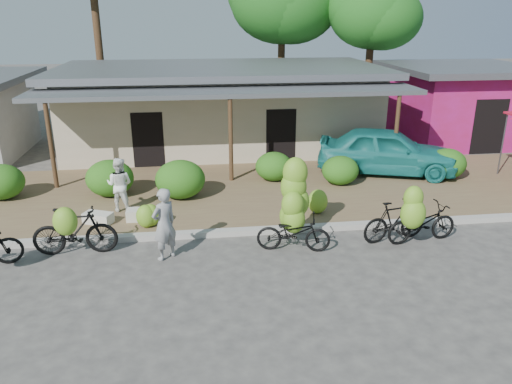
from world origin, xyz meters
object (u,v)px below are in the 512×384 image
tree_near_right (368,11)px  bystander (120,185)px  bike_right (399,218)px  sack_far (98,218)px  bike_left (74,230)px  bike_far_right (422,223)px  sack_near (143,214)px  bike_center (294,213)px  teal_van (387,151)px  vendor (164,224)px

tree_near_right → bystander: tree_near_right is taller
bike_right → sack_far: (-7.48, 1.97, -0.42)m
bike_left → bike_right: bike_right is taller
sack_far → bike_left: bearing=-98.6°
bike_far_right → bike_left: bearing=78.8°
bike_far_right → sack_near: bike_far_right is taller
tree_near_right → bystander: bearing=-134.5°
bike_right → bystander: (-6.97, 2.81, 0.21)m
bike_center → sack_near: bike_center is taller
bike_right → teal_van: size_ratio=0.39×
vendor → bystander: (-1.34, 2.89, 0.03)m
bike_left → vendor: bearing=-101.1°
bystander → bike_right: bearing=174.4°
bystander → bike_far_right: bearing=176.1°
tree_near_right → bystander: size_ratio=4.60×
sack_near → sack_far: (-1.16, -0.07, -0.01)m
tree_near_right → vendor: bearing=-124.1°
bike_right → teal_van: bearing=-30.7°
sack_near → bystander: (-0.65, 0.76, 0.61)m
vendor → sack_far: bearing=-86.9°
bike_far_right → sack_far: bike_far_right is taller
sack_far → bike_right: bearing=-14.8°
bike_right → vendor: bearing=78.2°
vendor → bike_far_right: bearing=141.9°
bike_center → bike_right: bike_center is taller
bike_far_right → sack_far: bearing=67.5°
bike_left → sack_near: size_ratio=2.29×
tree_near_right → sack_far: (-11.11, -11.64, -5.17)m
bike_left → teal_van: bearing=-62.3°
bike_center → sack_near: bearing=76.2°
bike_left → bystander: (0.75, 2.46, 0.24)m
bike_far_right → teal_van: bearing=-20.9°
bike_center → sack_far: (-4.90, 1.77, -0.60)m
tree_near_right → bike_right: tree_near_right is taller
bike_far_right → sack_far: (-8.09, 1.95, -0.23)m
bike_center → sack_near: 4.21m
sack_near → bystander: 1.18m
bystander → sack_near: bearing=146.6°
tree_near_right → bike_left: size_ratio=3.61×
tree_near_right → sack_near: 16.11m
sack_near → bike_left: bearing=-129.6°
tree_near_right → sack_near: bearing=-130.7°
sack_far → teal_van: bearing=19.4°
bike_left → bike_center: 5.15m
bike_right → bike_far_right: (0.60, 0.02, -0.19)m
vendor → bike_left: bearing=-50.5°
tree_near_right → bike_center: tree_near_right is taller
bystander → tree_near_right: bearing=-118.1°
bike_left → vendor: size_ratio=1.13×
bike_left → bystander: 2.59m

